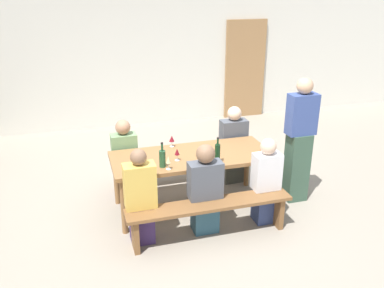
{
  "coord_description": "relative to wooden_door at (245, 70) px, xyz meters",
  "views": [
    {
      "loc": [
        -1.35,
        -4.59,
        2.79
      ],
      "look_at": [
        0.0,
        0.0,
        0.9
      ],
      "focal_mm": 38.12,
      "sensor_mm": 36.0,
      "label": 1
    }
  ],
  "objects": [
    {
      "name": "wine_glass_0",
      "position": [
        -2.43,
        -3.2,
        -0.19
      ],
      "size": [
        0.07,
        0.07,
        0.16
      ],
      "color": "silver",
      "rests_on": "tasting_table"
    },
    {
      "name": "bench_near",
      "position": [
        -2.25,
        -4.28,
        -0.7
      ],
      "size": [
        1.95,
        0.3,
        0.45
      ],
      "color": "brown",
      "rests_on": "ground"
    },
    {
      "name": "seated_guest_near_2",
      "position": [
        -1.48,
        -4.13,
        -0.52
      ],
      "size": [
        0.33,
        0.24,
        1.1
      ],
      "rotation": [
        0.0,
        0.0,
        1.57
      ],
      "color": "navy",
      "rests_on": "ground"
    },
    {
      "name": "back_wall",
      "position": [
        -2.25,
        0.14,
        0.55
      ],
      "size": [
        14.0,
        0.2,
        3.2
      ],
      "primitive_type": "cube",
      "color": "silver",
      "rests_on": "ground"
    },
    {
      "name": "ground_plane",
      "position": [
        -2.25,
        -3.55,
        -1.05
      ],
      "size": [
        24.0,
        24.0,
        0.0
      ],
      "primitive_type": "plane",
      "color": "gray"
    },
    {
      "name": "wine_bottle_2",
      "position": [
        -2.69,
        -3.79,
        -0.19
      ],
      "size": [
        0.08,
        0.08,
        0.31
      ],
      "color": "#234C2D",
      "rests_on": "tasting_table"
    },
    {
      "name": "seated_guest_near_0",
      "position": [
        -3.02,
        -4.13,
        -0.51
      ],
      "size": [
        0.35,
        0.24,
        1.15
      ],
      "rotation": [
        0.0,
        0.0,
        1.57
      ],
      "color": "#3A2757",
      "rests_on": "ground"
    },
    {
      "name": "wine_glass_1",
      "position": [
        -2.47,
        -3.66,
        -0.19
      ],
      "size": [
        0.06,
        0.06,
        0.16
      ],
      "color": "silver",
      "rests_on": "tasting_table"
    },
    {
      "name": "wine_bottle_1",
      "position": [
        -2.99,
        -3.91,
        -0.19
      ],
      "size": [
        0.07,
        0.07,
        0.29
      ],
      "color": "#143319",
      "rests_on": "tasting_table"
    },
    {
      "name": "seated_guest_far_0",
      "position": [
        -3.04,
        -2.97,
        -0.52
      ],
      "size": [
        0.34,
        0.24,
        1.11
      ],
      "rotation": [
        0.0,
        0.0,
        -1.57
      ],
      "color": "#572C4F",
      "rests_on": "ground"
    },
    {
      "name": "standing_host",
      "position": [
        -0.83,
        -3.73,
        -0.22
      ],
      "size": [
        0.37,
        0.24,
        1.7
      ],
      "rotation": [
        0.0,
        0.0,
        3.14
      ],
      "color": "#375442",
      "rests_on": "ground"
    },
    {
      "name": "tasting_table",
      "position": [
        -2.25,
        -3.55,
        -0.38
      ],
      "size": [
        2.05,
        0.86,
        0.75
      ],
      "color": "olive",
      "rests_on": "ground"
    },
    {
      "name": "wooden_door",
      "position": [
        0.0,
        0.0,
        0.0
      ],
      "size": [
        0.9,
        0.06,
        2.1
      ],
      "primitive_type": "cube",
      "color": "#9E7247",
      "rests_on": "ground"
    },
    {
      "name": "bench_far",
      "position": [
        -2.25,
        -2.82,
        -0.7
      ],
      "size": [
        1.95,
        0.3,
        0.45
      ],
      "color": "brown",
      "rests_on": "ground"
    },
    {
      "name": "seated_guest_near_1",
      "position": [
        -2.26,
        -4.13,
        -0.52
      ],
      "size": [
        0.39,
        0.24,
        1.11
      ],
      "rotation": [
        0.0,
        0.0,
        1.57
      ],
      "color": "#2B5266",
      "rests_on": "ground"
    },
    {
      "name": "wine_bottle_0",
      "position": [
        -2.02,
        -3.88,
        -0.17
      ],
      "size": [
        0.07,
        0.07,
        0.33
      ],
      "color": "#143319",
      "rests_on": "tasting_table"
    },
    {
      "name": "seated_guest_far_1",
      "position": [
        -1.44,
        -2.97,
        -0.5
      ],
      "size": [
        0.39,
        0.24,
        1.16
      ],
      "rotation": [
        0.0,
        0.0,
        -1.57
      ],
      "color": "#4A4C43",
      "rests_on": "ground"
    },
    {
      "name": "wine_glass_2",
      "position": [
        -2.64,
        -3.88,
        -0.19
      ],
      "size": [
        0.06,
        0.06,
        0.17
      ],
      "color": "silver",
      "rests_on": "tasting_table"
    }
  ]
}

